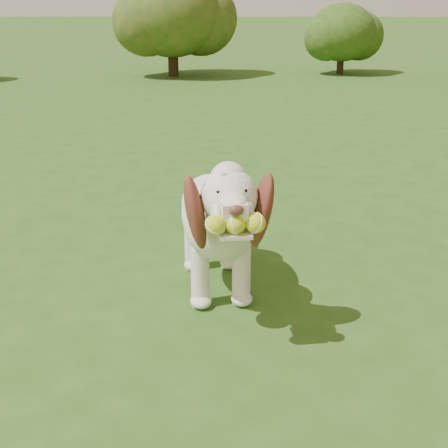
{
  "coord_description": "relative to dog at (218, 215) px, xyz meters",
  "views": [
    {
      "loc": [
        0.07,
        -2.93,
        1.39
      ],
      "look_at": [
        0.04,
        -0.39,
        0.45
      ],
      "focal_mm": 50.0,
      "sensor_mm": 36.0,
      "label": 1
    }
  ],
  "objects": [
    {
      "name": "ground",
      "position": [
        -0.01,
        0.15,
        -0.41
      ],
      "size": [
        80.0,
        80.0,
        0.0
      ],
      "primitive_type": "plane",
      "color": "#264E16",
      "rests_on": "ground"
    },
    {
      "name": "dog",
      "position": [
        0.0,
        0.0,
        0.0
      ],
      "size": [
        0.49,
        1.17,
        0.76
      ],
      "rotation": [
        0.0,
        0.0,
        0.14
      ],
      "color": "white",
      "rests_on": "ground"
    },
    {
      "name": "shrub_b",
      "position": [
        -0.97,
        8.65,
        0.67
      ],
      "size": [
        1.77,
        1.77,
        1.83
      ],
      "color": "#382314",
      "rests_on": "ground"
    },
    {
      "name": "shrub_c",
      "position": [
        2.08,
        9.02,
        0.33
      ],
      "size": [
        1.21,
        1.21,
        1.25
      ],
      "color": "#382314",
      "rests_on": "ground"
    }
  ]
}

